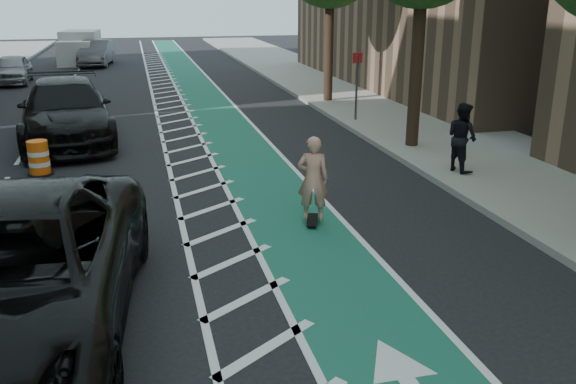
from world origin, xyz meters
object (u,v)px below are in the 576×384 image
object	(u,v)px
skateboarder	(313,179)
suv_near	(3,278)
barrel_a	(39,159)
suv_far	(66,111)

from	to	relation	value
skateboarder	suv_near	xyz separation A→B (m)	(-5.07, -3.30, 0.02)
barrel_a	skateboarder	bearing A→B (deg)	-41.20
suv_far	skateboarder	bearing A→B (deg)	-64.40
suv_near	skateboarder	bearing A→B (deg)	38.07
barrel_a	suv_far	bearing A→B (deg)	84.24
skateboarder	barrel_a	bearing A→B (deg)	-22.68
skateboarder	suv_far	xyz separation A→B (m)	(-5.40, 8.76, -0.01)
suv_near	barrel_a	distance (m)	8.41
suv_far	barrel_a	bearing A→B (deg)	-101.83
suv_near	barrel_a	size ratio (longest dim) A/B	7.91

